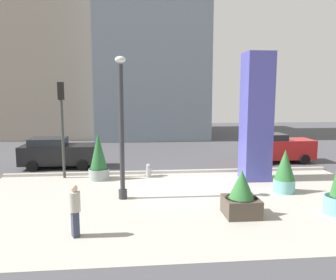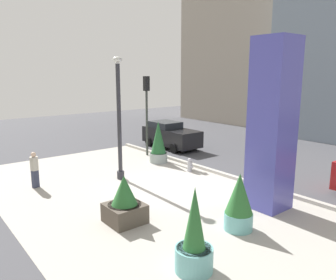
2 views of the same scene
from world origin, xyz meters
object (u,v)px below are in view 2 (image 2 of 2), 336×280
art_pillar_blue (272,126)px  pedestrian_crossing (34,168)px  potted_plant_mid_plaza (158,144)px  car_passing_lane (171,135)px  lamp_post (119,121)px  fire_hydrant (190,165)px  potted_plant_by_pillar (194,240)px  potted_plant_curbside (125,203)px  potted_plant_near_left (239,203)px  traffic_light_corner (147,103)px

art_pillar_blue → pedestrian_crossing: art_pillar_blue is taller
potted_plant_mid_plaza → car_passing_lane: 4.09m
lamp_post → fire_hydrant: (1.24, 3.53, -2.52)m
potted_plant_by_pillar → pedestrian_crossing: size_ratio=1.40×
fire_hydrant → potted_plant_mid_plaza: bearing=-176.6°
potted_plant_curbside → car_passing_lane: 12.23m
potted_plant_mid_plaza → potted_plant_curbside: bearing=-45.4°
lamp_post → potted_plant_by_pillar: (8.04, -2.55, -2.01)m
fire_hydrant → pedestrian_crossing: 7.71m
art_pillar_blue → potted_plant_curbside: (-2.32, -5.08, -2.51)m
potted_plant_by_pillar → car_passing_lane: 15.05m
lamp_post → art_pillar_blue: bearing=21.6°
art_pillar_blue → potted_plant_mid_plaza: bearing=174.8°
potted_plant_near_left → lamp_post: bearing=-178.1°
potted_plant_mid_plaza → traffic_light_corner: 2.95m
pedestrian_crossing → potted_plant_near_left: bearing=24.8°
lamp_post → fire_hydrant: bearing=70.7°
art_pillar_blue → potted_plant_curbside: art_pillar_blue is taller
fire_hydrant → pedestrian_crossing: pedestrian_crossing is taller
art_pillar_blue → fire_hydrant: size_ratio=8.63×
traffic_light_corner → car_passing_lane: 3.66m
potted_plant_by_pillar → fire_hydrant: 9.14m
potted_plant_curbside → potted_plant_mid_plaza: bearing=134.6°
traffic_light_corner → pedestrian_crossing: size_ratio=2.99×
potted_plant_curbside → fire_hydrant: bearing=117.8°
art_pillar_blue → car_passing_lane: bearing=160.4°
potted_plant_mid_plaza → fire_hydrant: size_ratio=3.27×
potted_plant_curbside → potted_plant_mid_plaza: size_ratio=0.70×
car_passing_lane → potted_plant_mid_plaza: bearing=-49.2°
potted_plant_mid_plaza → potted_plant_by_pillar: bearing=-32.3°
art_pillar_blue → traffic_light_corner: 9.98m
lamp_post → potted_plant_near_left: (7.22, 0.24, -1.93)m
potted_plant_by_pillar → potted_plant_curbside: (-3.66, 0.12, -0.15)m
potted_plant_curbside → car_passing_lane: car_passing_lane is taller
potted_plant_near_left → traffic_light_corner: bearing=160.8°
lamp_post → traffic_light_corner: bearing=129.6°
car_passing_lane → potted_plant_by_pillar: bearing=-36.8°
car_passing_lane → art_pillar_blue: bearing=-19.6°
lamp_post → potted_plant_curbside: size_ratio=3.45×
lamp_post → car_passing_lane: (-4.01, 6.47, -1.98)m
potted_plant_mid_plaza → fire_hydrant: (2.58, 0.15, -0.76)m
traffic_light_corner → fire_hydrant: bearing=-4.5°
potted_plant_by_pillar → potted_plant_near_left: size_ratio=1.20×
potted_plant_curbside → pedestrian_crossing: bearing=-167.4°
potted_plant_near_left → pedestrian_crossing: bearing=-155.2°
art_pillar_blue → pedestrian_crossing: size_ratio=3.86×
art_pillar_blue → car_passing_lane: 11.61m
fire_hydrant → pedestrian_crossing: (-2.57, -7.24, 0.56)m
art_pillar_blue → potted_plant_by_pillar: art_pillar_blue is taller
potted_plant_by_pillar → potted_plant_near_left: bearing=106.3°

